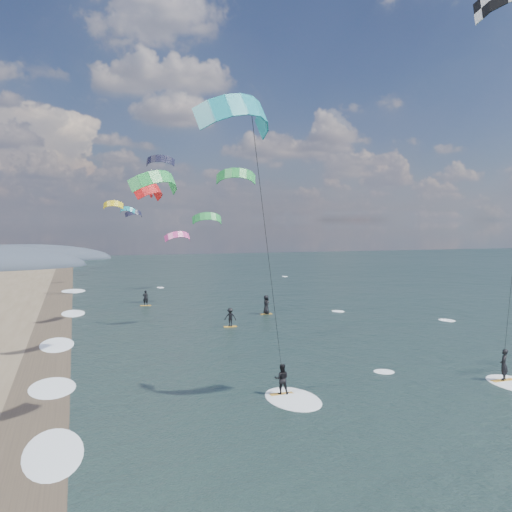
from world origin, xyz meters
name	(u,v)px	position (x,y,z in m)	size (l,w,h in m)	color
ground	(391,481)	(0.00, 0.00, 0.00)	(260.00, 260.00, 0.00)	black
wet_sand_strip	(34,420)	(-12.00, 10.00, 0.00)	(3.00, 240.00, 0.00)	#382D23
kitesurfer_near_b	(266,218)	(-2.49, 5.98, 8.97)	(6.95, 8.81, 14.22)	gold
far_kitesurfers	(230,308)	(3.25, 33.31, 0.85)	(11.35, 14.72, 1.81)	gold
bg_kite_field	(159,199)	(-0.70, 50.28, 11.32)	(11.18, 71.49, 9.94)	green
shoreline_surf	(64,388)	(-10.80, 14.75, 0.00)	(2.40, 79.40, 0.11)	white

